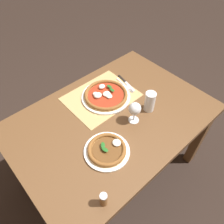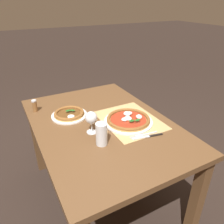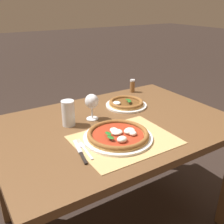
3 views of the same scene
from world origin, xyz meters
name	(u,v)px [view 2 (image 2 of 3)]	position (x,y,z in m)	size (l,w,h in m)	color
ground_plane	(104,194)	(0.00, 0.00, 0.00)	(24.00, 24.00, 0.00)	black
dining_table	(102,134)	(0.00, 0.00, 0.64)	(1.34, 0.93, 0.74)	brown
paper_placemat	(130,120)	(-0.07, -0.20, 0.74)	(0.49, 0.39, 0.00)	tan
pizza_near	(128,120)	(-0.09, -0.17, 0.76)	(0.35, 0.35, 0.05)	silver
pizza_far	(69,114)	(0.20, 0.18, 0.76)	(0.27, 0.27, 0.04)	silver
wine_glass	(91,119)	(-0.09, 0.12, 0.85)	(0.08, 0.08, 0.16)	silver
pint_glass	(102,134)	(-0.23, 0.11, 0.81)	(0.07, 0.07, 0.15)	silver
fork	(144,135)	(-0.28, -0.17, 0.75)	(0.04, 0.20, 0.00)	#B7B7BC
knife	(147,136)	(-0.31, -0.18, 0.75)	(0.06, 0.21, 0.01)	black
pepper_shaker	(35,106)	(0.41, 0.39, 0.79)	(0.04, 0.04, 0.10)	brown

